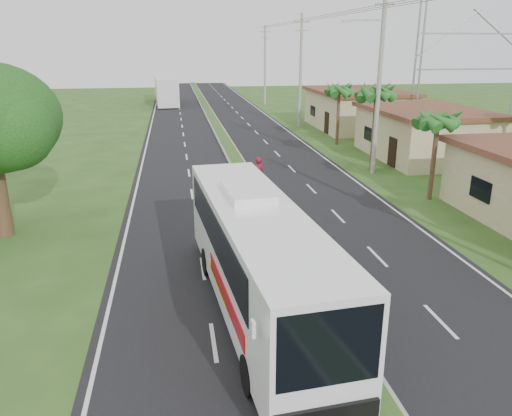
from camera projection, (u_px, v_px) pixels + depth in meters
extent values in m
plane|color=#2A4D1C|center=(331.00, 332.00, 14.85)|extent=(180.00, 180.00, 0.00)
cube|color=black|center=(241.00, 171.00, 33.58)|extent=(14.00, 160.00, 0.02)
cube|color=gray|center=(241.00, 170.00, 33.56)|extent=(1.20, 160.00, 0.17)
cube|color=#2A4D1C|center=(241.00, 168.00, 33.53)|extent=(0.95, 160.00, 0.02)
cube|color=silver|center=(140.00, 175.00, 32.56)|extent=(0.12, 160.00, 0.01)
cube|color=silver|center=(337.00, 167.00, 34.62)|extent=(0.12, 160.00, 0.01)
cube|color=tan|center=(424.00, 135.00, 37.09)|extent=(7.00, 10.00, 3.35)
cube|color=#4C301A|center=(426.00, 110.00, 36.51)|extent=(7.60, 10.60, 0.32)
cube|color=tan|center=(357.00, 111.00, 50.19)|extent=(8.00, 11.00, 3.50)
cube|color=#4C301A|center=(359.00, 91.00, 49.59)|extent=(8.60, 11.60, 0.32)
cylinder|color=#473321|center=(434.00, 158.00, 26.81)|extent=(0.26, 0.26, 4.60)
cylinder|color=#473321|center=(374.00, 130.00, 33.16)|extent=(0.26, 0.26, 5.40)
cylinder|color=#473321|center=(338.00, 116.00, 41.76)|extent=(0.26, 0.26, 4.80)
sphere|color=#114213|center=(11.00, 129.00, 20.08)|extent=(3.40, 3.40, 3.40)
cylinder|color=gray|center=(379.00, 80.00, 31.14)|extent=(0.28, 0.28, 12.00)
cube|color=gray|center=(385.00, 4.00, 29.76)|extent=(1.20, 0.10, 0.10)
cube|color=gray|center=(365.00, 20.00, 29.86)|extent=(2.40, 0.10, 0.10)
cylinder|color=gray|center=(301.00, 72.00, 50.04)|extent=(0.28, 0.28, 11.00)
cube|color=gray|center=(302.00, 22.00, 48.57)|extent=(1.60, 0.12, 0.12)
cube|color=gray|center=(302.00, 30.00, 48.82)|extent=(1.20, 0.10, 0.10)
cylinder|color=gray|center=(265.00, 66.00, 68.86)|extent=(0.28, 0.28, 10.50)
cube|color=gray|center=(265.00, 32.00, 67.47)|extent=(1.60, 0.12, 0.12)
cube|color=gray|center=(265.00, 38.00, 67.72)|extent=(1.20, 0.10, 0.10)
cylinder|color=gray|center=(420.00, 70.00, 43.22)|extent=(0.18, 0.18, 12.00)
cylinder|color=gray|center=(415.00, 69.00, 44.16)|extent=(0.18, 0.18, 12.00)
cube|color=gray|center=(470.00, 69.00, 44.46)|extent=(10.00, 0.14, 0.14)
cube|color=gray|center=(474.00, 34.00, 43.52)|extent=(10.00, 0.14, 0.14)
cube|color=white|center=(257.00, 255.00, 15.32)|extent=(3.38, 11.89, 3.08)
cube|color=black|center=(253.00, 228.00, 15.65)|extent=(3.24, 9.55, 1.23)
cube|color=black|center=(329.00, 347.00, 9.82)|extent=(2.20, 0.32, 1.72)
cube|color=#AF0E13|center=(267.00, 290.00, 14.43)|extent=(2.90, 5.27, 0.54)
cube|color=yellow|center=(255.00, 276.00, 15.86)|extent=(2.72, 3.12, 0.24)
cube|color=white|center=(248.00, 192.00, 15.88)|extent=(1.55, 2.45, 0.27)
cylinder|color=black|center=(250.00, 375.00, 12.11)|extent=(0.39, 1.04, 1.02)
cylinder|color=black|center=(335.00, 362.00, 12.61)|extent=(0.39, 1.04, 1.02)
cylinder|color=black|center=(208.00, 262.00, 18.41)|extent=(0.39, 1.04, 1.02)
cylinder|color=black|center=(265.00, 256.00, 18.92)|extent=(0.39, 1.04, 1.02)
cube|color=white|center=(166.00, 90.00, 70.39)|extent=(3.53, 13.14, 3.62)
cube|color=black|center=(165.00, 82.00, 70.57)|extent=(3.39, 9.75, 1.23)
cube|color=orange|center=(167.00, 96.00, 69.55)|extent=(3.21, 6.37, 0.40)
cylinder|color=black|center=(159.00, 105.00, 65.60)|extent=(0.40, 1.10, 1.09)
cylinder|color=black|center=(178.00, 104.00, 66.11)|extent=(0.40, 1.10, 1.09)
cylinder|color=black|center=(157.00, 97.00, 75.04)|extent=(0.40, 1.10, 1.09)
cylinder|color=black|center=(173.00, 97.00, 75.55)|extent=(0.40, 1.10, 1.09)
imported|color=black|center=(258.00, 192.00, 27.03)|extent=(1.77, 0.83, 1.02)
imported|color=maroon|center=(258.00, 174.00, 26.72)|extent=(0.77, 0.59, 1.90)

